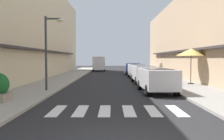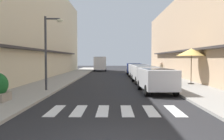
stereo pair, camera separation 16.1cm
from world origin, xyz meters
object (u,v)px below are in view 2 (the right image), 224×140
Objects in this scene: parked_car_mid at (144,72)px; pedestrian_walking_near at (161,70)px; cafe_umbrella at (191,52)px; parked_car_near at (156,78)px; delivery_van at (100,63)px; street_lamp at (49,44)px; parked_car_distant at (134,67)px; parked_car_far at (138,69)px.

pedestrian_walking_near is (1.80, 1.88, 0.06)m from parked_car_mid.
cafe_umbrella is 1.67× the size of pedestrian_walking_near.
parked_car_near is 27.07m from delivery_van.
cafe_umbrella is at bearing -28.62° from parked_car_mid.
parked_car_near is 0.97× the size of street_lamp.
parked_car_near is 1.03× the size of parked_car_distant.
parked_car_distant is (0.00, 11.36, 0.00)m from parked_car_mid.
street_lamp reaches higher than parked_car_mid.
cafe_umbrella reaches higher than parked_car_far.
parked_car_distant is 0.78× the size of delivery_van.
parked_car_near is 6.01m from parked_car_mid.
parked_car_far is 1.47× the size of cafe_umbrella.
parked_car_distant is 0.94× the size of street_lamp.
parked_car_mid is at bearing -76.70° from delivery_van.
parked_car_far is 0.94× the size of parked_car_distant.
parked_car_distant is at bearing 104.35° from cafe_umbrella.
street_lamp reaches higher than delivery_van.
parked_car_far is at bearing -39.47° from pedestrian_walking_near.
parked_car_mid is 8.90m from street_lamp.
parked_car_distant is at bearing 90.00° from parked_car_mid.
parked_car_mid is 0.96× the size of parked_car_distant.
delivery_van is 26.39m from street_lamp.
parked_car_mid and parked_car_distant have the same top height.
delivery_van is (-4.87, 26.63, 0.48)m from parked_car_near.
delivery_van is at bearing 110.18° from cafe_umbrella.
street_lamp reaches higher than parked_car_distant.
parked_car_near is at bearing 101.28° from pedestrian_walking_near.
parked_car_distant is 2.61× the size of pedestrian_walking_near.
delivery_van is (-4.87, 15.11, 0.49)m from parked_car_far.
cafe_umbrella is (3.38, -1.84, 1.63)m from parked_car_mid.
street_lamp is at bearing 66.29° from pedestrian_walking_near.
street_lamp is 2.78× the size of pedestrian_walking_near.
pedestrian_walking_near reaches higher than parked_car_far.
street_lamp reaches higher than parked_car_far.
delivery_van reaches higher than parked_car_far.
parked_car_mid is 2.60m from pedestrian_walking_near.
parked_car_far is 0.73× the size of delivery_van.
delivery_van is at bearing 117.78° from parked_car_distant.
cafe_umbrella is at bearing -75.65° from parked_car_distant.
pedestrian_walking_near is at bearing -63.62° from parked_car_far.
parked_car_distant is at bearing -55.09° from pedestrian_walking_near.
parked_car_distant is 10.47m from delivery_van.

